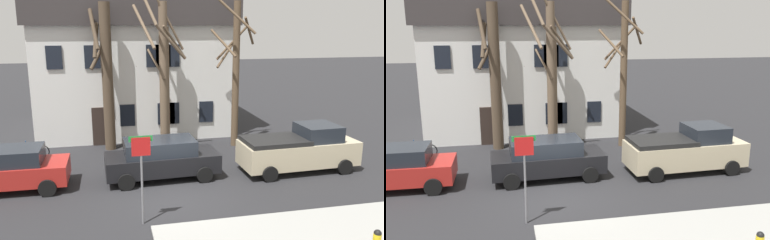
% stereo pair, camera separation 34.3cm
% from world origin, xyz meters
% --- Properties ---
extents(ground_plane, '(120.00, 120.00, 0.00)m').
position_xyz_m(ground_plane, '(0.00, 0.00, 0.00)').
color(ground_plane, '#262628').
extents(building_main, '(11.58, 7.60, 7.97)m').
position_xyz_m(building_main, '(-0.65, 11.14, 4.06)').
color(building_main, white).
rests_on(building_main, ground_plane).
extents(tree_bare_near, '(1.19, 1.72, 7.54)m').
position_xyz_m(tree_bare_near, '(-2.29, 6.75, 3.94)').
color(tree_bare_near, '#4C3D2D').
rests_on(tree_bare_near, ground_plane).
extents(tree_bare_mid, '(2.57, 2.13, 8.78)m').
position_xyz_m(tree_bare_mid, '(0.49, 6.07, 4.11)').
color(tree_bare_mid, brown).
rests_on(tree_bare_mid, ground_plane).
extents(tree_bare_far, '(2.55, 2.57, 7.67)m').
position_xyz_m(tree_bare_far, '(0.77, 6.78, 3.53)').
color(tree_bare_far, brown).
rests_on(tree_bare_far, ground_plane).
extents(tree_bare_end, '(2.63, 2.67, 8.06)m').
position_xyz_m(tree_bare_end, '(4.33, 5.97, 4.14)').
color(tree_bare_end, brown).
rests_on(tree_bare_end, ground_plane).
extents(car_red_wagon, '(4.55, 2.11, 1.73)m').
position_xyz_m(car_red_wagon, '(-6.28, 2.01, 0.90)').
color(car_red_wagon, '#AD231E').
rests_on(car_red_wagon, ground_plane).
extents(car_black_wagon, '(4.84, 2.22, 1.73)m').
position_xyz_m(car_black_wagon, '(-0.19, 2.01, 0.90)').
color(car_black_wagon, black).
rests_on(car_black_wagon, ground_plane).
extents(pickup_truck_beige, '(5.30, 2.28, 2.08)m').
position_xyz_m(pickup_truck_beige, '(5.99, 1.67, 1.00)').
color(pickup_truck_beige, '#C6B793').
rests_on(pickup_truck_beige, ground_plane).
extents(street_sign_pole, '(0.76, 0.07, 3.01)m').
position_xyz_m(street_sign_pole, '(-1.36, -1.90, 2.10)').
color(street_sign_pole, slate).
rests_on(street_sign_pole, ground_plane).
extents(bicycle_leaning, '(1.72, 0.44, 1.03)m').
position_xyz_m(bicycle_leaning, '(-6.07, 5.61, 0.37)').
color(bicycle_leaning, black).
rests_on(bicycle_leaning, ground_plane).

